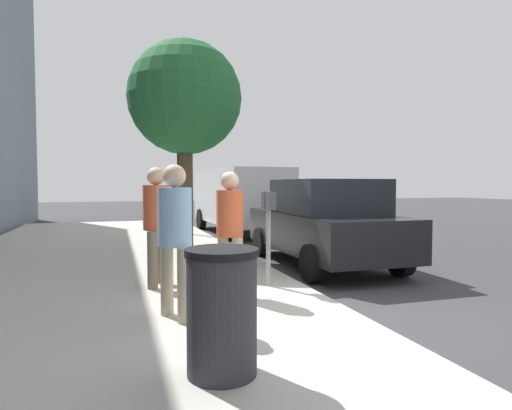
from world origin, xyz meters
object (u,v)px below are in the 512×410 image
at_px(parked_sedan_near, 324,222).
at_px(parked_van_far, 239,197).
at_px(pedestrian_bystander, 175,229).
at_px(pedestrian_at_meter, 230,223).
at_px(street_tree, 185,99).
at_px(parking_officer, 156,216).
at_px(parking_meter, 268,218).
at_px(traffic_signal, 182,156).
at_px(trash_bin, 222,311).

xyz_separation_m(parked_sedan_near, parked_van_far, (6.26, -0.00, 0.36)).
distance_m(pedestrian_bystander, parked_sedan_near, 4.60).
bearing_deg(parked_van_far, pedestrian_at_meter, 163.11).
height_order(parked_van_far, street_tree, street_tree).
xyz_separation_m(parked_sedan_near, street_tree, (1.67, 2.56, 2.66)).
bearing_deg(pedestrian_at_meter, parked_van_far, 55.08).
distance_m(parking_officer, parked_van_far, 8.40).
height_order(parking_officer, parked_sedan_near, parking_officer).
xyz_separation_m(pedestrian_at_meter, street_tree, (3.87, -0.01, 2.41)).
bearing_deg(parking_meter, street_tree, 10.57).
bearing_deg(pedestrian_bystander, parked_sedan_near, 19.06).
relative_size(parking_meter, street_tree, 0.30).
distance_m(pedestrian_bystander, street_tree, 5.36).
xyz_separation_m(traffic_signal, trash_bin, (-10.26, 1.23, -1.92)).
xyz_separation_m(pedestrian_at_meter, pedestrian_bystander, (-0.85, 0.86, 0.04)).
bearing_deg(parking_meter, parked_sedan_near, -44.90).
bearing_deg(parking_officer, traffic_signal, 101.57).
relative_size(pedestrian_at_meter, parked_sedan_near, 0.38).
bearing_deg(street_tree, pedestrian_at_meter, 179.92).
xyz_separation_m(pedestrian_at_meter, parking_officer, (0.82, 0.92, 0.06)).
distance_m(parking_meter, street_tree, 4.35).
xyz_separation_m(parking_officer, traffic_signal, (7.04, -1.44, 1.38)).
bearing_deg(parked_van_far, parking_meter, 166.92).
bearing_deg(pedestrian_bystander, trash_bin, -106.57).
bearing_deg(parked_sedan_near, pedestrian_at_meter, 130.57).
height_order(parking_officer, parked_van_far, parked_van_far).
bearing_deg(trash_bin, pedestrian_at_meter, -16.26).
height_order(parked_sedan_near, parked_van_far, parked_van_far).
distance_m(parking_meter, pedestrian_bystander, 1.92).
bearing_deg(pedestrian_at_meter, parked_sedan_near, 22.55).
bearing_deg(parked_van_far, street_tree, 150.82).
distance_m(parked_sedan_near, street_tree, 4.05).
distance_m(traffic_signal, trash_bin, 10.51).
height_order(pedestrian_at_meter, parked_sedan_near, pedestrian_at_meter).
distance_m(parking_officer, parked_sedan_near, 3.76).
distance_m(parked_van_far, traffic_signal, 2.51).
xyz_separation_m(pedestrian_at_meter, parked_sedan_near, (2.20, -2.57, -0.24)).
height_order(pedestrian_at_meter, parked_van_far, parked_van_far).
relative_size(traffic_signal, trash_bin, 3.56).
distance_m(parking_officer, trash_bin, 3.27).
bearing_deg(pedestrian_at_meter, trash_bin, -124.29).
relative_size(parked_van_far, trash_bin, 5.21).
bearing_deg(trash_bin, parked_sedan_near, -35.41).
xyz_separation_m(parking_officer, street_tree, (3.05, -0.92, 2.35)).
relative_size(pedestrian_bystander, parking_officer, 0.98).
relative_size(parking_officer, parked_van_far, 0.34).
bearing_deg(pedestrian_bystander, street_tree, 56.97).
xyz_separation_m(pedestrian_bystander, traffic_signal, (8.72, -1.39, 1.40)).
height_order(street_tree, traffic_signal, street_tree).
height_order(pedestrian_bystander, parking_officer, parking_officer).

